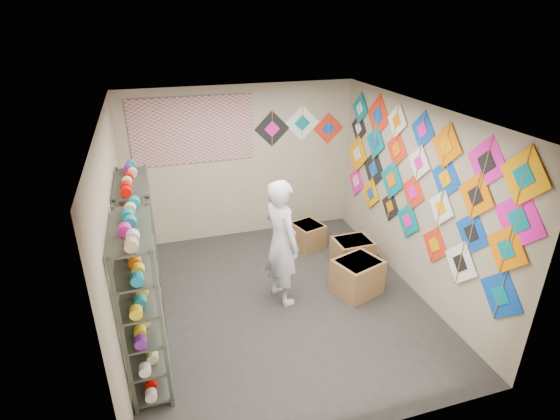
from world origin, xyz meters
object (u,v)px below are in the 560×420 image
object	(u,v)px
shelf_rack_front	(142,305)
shopkeeper	(281,243)
carton_a	(357,277)
shelf_rack_back	(141,247)
carton_b	(352,253)
carton_c	(308,235)

from	to	relation	value
shelf_rack_front	shopkeeper	distance (m)	2.06
shelf_rack_front	shopkeeper	xyz separation A→B (m)	(1.83, 0.94, -0.04)
shopkeeper	carton_a	bearing A→B (deg)	-115.62
shelf_rack_front	shelf_rack_back	world-z (taller)	same
carton_b	shelf_rack_back	bearing A→B (deg)	-179.16
shopkeeper	carton_b	size ratio (longest dim) A/B	3.10
shelf_rack_back	carton_c	distance (m)	2.97
carton_a	shopkeeper	bearing A→B (deg)	152.02
shelf_rack_back	carton_b	world-z (taller)	shelf_rack_back
shelf_rack_back	carton_b	size ratio (longest dim) A/B	3.23
shelf_rack_front	carton_b	bearing A→B (deg)	24.02
shopkeeper	shelf_rack_front	bearing A→B (deg)	100.74
shopkeeper	carton_c	world-z (taller)	shopkeeper
shopkeeper	carton_a	world-z (taller)	shopkeeper
carton_b	carton_c	world-z (taller)	carton_b
carton_b	carton_c	distance (m)	0.94
shelf_rack_front	shelf_rack_back	bearing A→B (deg)	90.00
shopkeeper	carton_c	size ratio (longest dim) A/B	3.65
carton_a	carton_b	xyz separation A→B (m)	(0.24, 0.66, -0.02)
shopkeeper	carton_b	world-z (taller)	shopkeeper
carton_a	carton_c	size ratio (longest dim) A/B	1.27
carton_a	carton_c	bearing A→B (deg)	79.59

